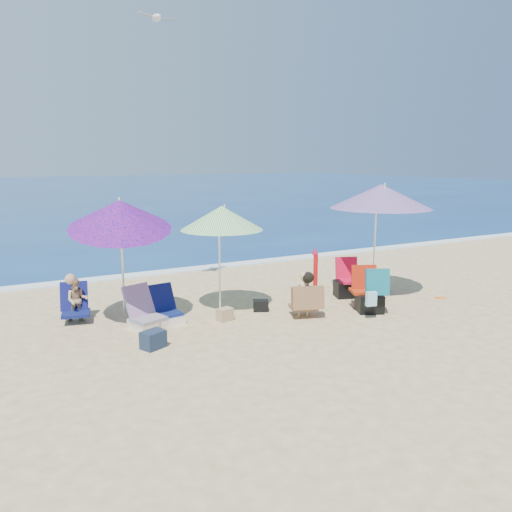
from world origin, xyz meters
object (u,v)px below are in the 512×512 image
person_center (305,295)px  seagull (157,18)px  person_left (76,300)px  camp_chair_left (347,285)px  chair_navy (166,313)px  furled_umbrella (315,274)px  chair_rainbow (145,316)px  umbrella_turquoise (381,196)px  umbrella_blue (120,214)px  umbrella_striped (222,218)px  camp_chair_right (370,296)px

person_center → seagull: size_ratio=1.16×
person_left → seagull: 5.52m
camp_chair_left → person_left: person_left is taller
chair_navy → person_left: (-1.43, 0.86, 0.23)m
person_center → chair_navy: bearing=158.3°
furled_umbrella → person_left: size_ratio=1.33×
chair_rainbow → person_left: 1.39m
furled_umbrella → seagull: bearing=145.5°
umbrella_turquoise → umbrella_blue: (-5.35, 0.63, -0.17)m
umbrella_turquoise → furled_umbrella: 2.23m
umbrella_striped → person_left: 3.07m
camp_chair_right → person_left: (-5.12, 2.13, 0.08)m
person_left → umbrella_blue: bearing=-41.5°
camp_chair_right → person_left: 5.55m
chair_navy → person_left: bearing=148.9°
camp_chair_right → chair_navy: bearing=161.1°
umbrella_turquoise → chair_navy: (-4.65, 0.41, -1.99)m
umbrella_turquoise → person_center: umbrella_turquoise is taller
chair_rainbow → person_left: person_left is taller
umbrella_blue → camp_chair_right: bearing=-18.7°
camp_chair_left → camp_chair_right: size_ratio=0.90×
umbrella_striped → furled_umbrella: (1.82, -0.52, -1.19)m
seagull → camp_chair_right: bearing=-38.8°
furled_umbrella → camp_chair_right: size_ratio=1.28×
umbrella_turquoise → chair_rainbow: (-5.06, 0.34, -1.97)m
chair_navy → camp_chair_right: bearing=-18.9°
person_left → chair_rainbow: bearing=-42.4°
umbrella_turquoise → chair_navy: bearing=175.0°
furled_umbrella → chair_rainbow: size_ratio=1.45×
umbrella_turquoise → umbrella_striped: 3.52m
umbrella_turquoise → camp_chair_right: size_ratio=2.92×
umbrella_turquoise → camp_chair_left: size_ratio=3.25×
umbrella_turquoise → camp_chair_right: bearing=-137.9°
chair_rainbow → camp_chair_left: camp_chair_left is taller
chair_rainbow → furled_umbrella: bearing=-5.8°
umbrella_blue → chair_rainbow: umbrella_blue is taller
umbrella_blue → camp_chair_right: size_ratio=2.59×
camp_chair_right → umbrella_blue: bearing=161.3°
chair_rainbow → person_center: 2.95m
person_left → umbrella_turquoise: bearing=-11.8°
camp_chair_left → umbrella_blue: bearing=175.5°
umbrella_blue → seagull: size_ratio=3.20×
umbrella_turquoise → seagull: seagull is taller
camp_chair_left → furled_umbrella: bearing=-166.0°
person_center → camp_chair_right: bearing=-13.6°
umbrella_blue → seagull: (1.15, 1.13, 3.58)m
camp_chair_right → person_center: camp_chair_right is taller
chair_navy → chair_rainbow: chair_rainbow is taller
camp_chair_left → person_center: person_center is taller
furled_umbrella → seagull: size_ratio=1.57×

